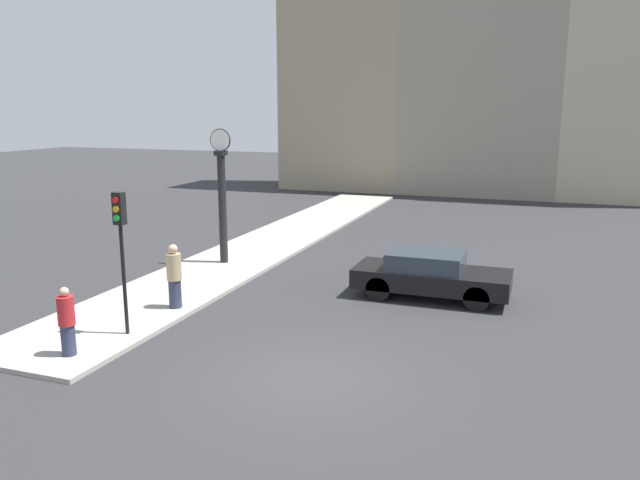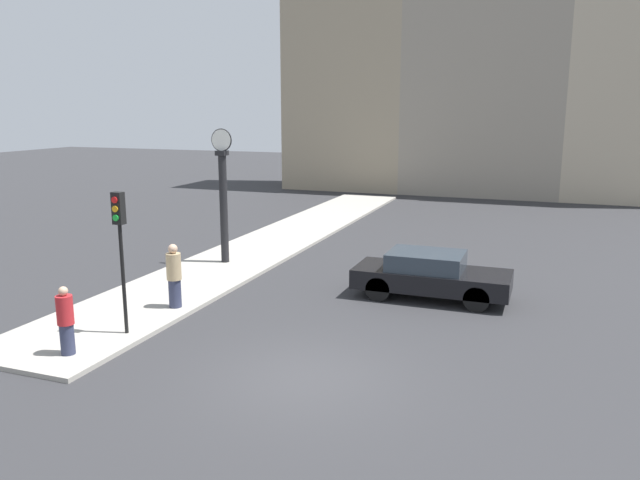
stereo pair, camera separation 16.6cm
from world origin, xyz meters
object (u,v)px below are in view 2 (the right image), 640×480
(pedestrian_red_top, at_px, (66,321))
(traffic_light_near, at_px, (120,233))
(sedan_car, at_px, (430,275))
(street_clock, at_px, (223,196))
(pedestrian_tan_coat, at_px, (174,276))

(pedestrian_red_top, bearing_deg, traffic_light_near, 76.41)
(sedan_car, distance_m, pedestrian_red_top, 9.92)
(sedan_car, distance_m, traffic_light_near, 8.76)
(traffic_light_near, relative_size, pedestrian_red_top, 2.21)
(street_clock, xyz_separation_m, pedestrian_red_top, (0.86, -8.70, -1.58))
(sedan_car, distance_m, pedestrian_tan_coat, 7.29)
(pedestrian_red_top, xyz_separation_m, pedestrian_tan_coat, (0.36, 3.70, 0.11))
(sedan_car, bearing_deg, pedestrian_red_top, -132.30)
(street_clock, bearing_deg, traffic_light_near, -80.17)
(traffic_light_near, height_order, pedestrian_red_top, traffic_light_near)
(pedestrian_tan_coat, bearing_deg, sedan_car, 29.93)
(pedestrian_red_top, bearing_deg, street_clock, 95.67)
(pedestrian_tan_coat, bearing_deg, pedestrian_red_top, -95.51)
(traffic_light_near, distance_m, pedestrian_tan_coat, 2.68)
(traffic_light_near, xyz_separation_m, pedestrian_tan_coat, (-0.02, 2.15, -1.60))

